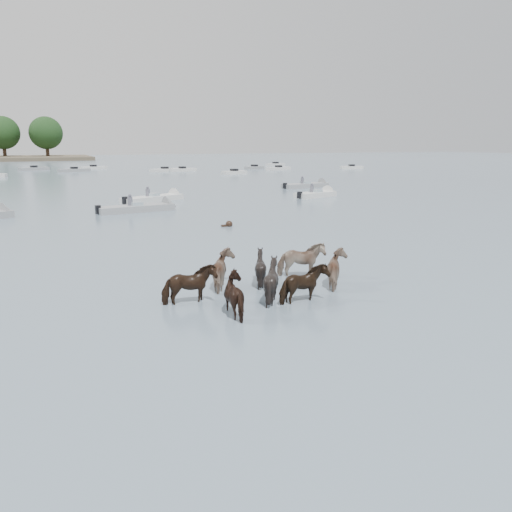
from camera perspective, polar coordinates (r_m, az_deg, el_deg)
name	(u,v)px	position (r m, az deg, el deg)	size (l,w,h in m)	color
ground	(260,299)	(16.73, 0.47, -4.85)	(400.00, 400.00, 0.00)	slate
pony_herd	(268,277)	(17.22, 1.39, -2.38)	(7.08, 4.61, 1.53)	black
swimming_pony	(228,225)	(31.10, -3.14, 3.55)	(0.72, 0.44, 0.44)	black
motorboat_b	(146,208)	(39.04, -12.27, 5.34)	(6.30, 2.52, 1.92)	gray
motorboat_c	(160,198)	(45.71, -10.79, 6.44)	(6.30, 4.27, 1.92)	silver
motorboat_d	(320,194)	(48.71, 7.28, 6.95)	(5.10, 3.10, 1.92)	silver
motorboat_e	(311,185)	(58.68, 6.21, 7.94)	(6.41, 2.56, 1.92)	gray
distant_flotilla	(68,172)	(90.56, -20.42, 8.91)	(104.99, 30.07, 0.93)	silver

